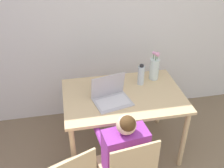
{
  "coord_description": "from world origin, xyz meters",
  "views": [
    {
      "loc": [
        -0.36,
        -0.6,
        2.22
      ],
      "look_at": [
        0.03,
        1.39,
        0.91
      ],
      "focal_mm": 42.0,
      "sensor_mm": 36.0,
      "label": 1
    }
  ],
  "objects_px": {
    "flower_vase": "(154,68)",
    "water_bottle": "(141,75)",
    "laptop": "(111,95)",
    "person_seated": "(123,149)"
  },
  "relations": [
    {
      "from": "water_bottle",
      "to": "laptop",
      "type": "bearing_deg",
      "value": -147.11
    },
    {
      "from": "flower_vase",
      "to": "water_bottle",
      "type": "distance_m",
      "value": 0.19
    },
    {
      "from": "flower_vase",
      "to": "laptop",
      "type": "bearing_deg",
      "value": -149.63
    },
    {
      "from": "person_seated",
      "to": "laptop",
      "type": "bearing_deg",
      "value": -97.8
    },
    {
      "from": "person_seated",
      "to": "flower_vase",
      "type": "bearing_deg",
      "value": -130.08
    },
    {
      "from": "laptop",
      "to": "flower_vase",
      "type": "distance_m",
      "value": 0.62
    },
    {
      "from": "laptop",
      "to": "water_bottle",
      "type": "bearing_deg",
      "value": 19.61
    },
    {
      "from": "laptop",
      "to": "flower_vase",
      "type": "height_order",
      "value": "flower_vase"
    },
    {
      "from": "person_seated",
      "to": "laptop",
      "type": "xyz_separation_m",
      "value": [
        0.0,
        0.52,
        0.17
      ]
    },
    {
      "from": "flower_vase",
      "to": "water_bottle",
      "type": "height_order",
      "value": "flower_vase"
    }
  ]
}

